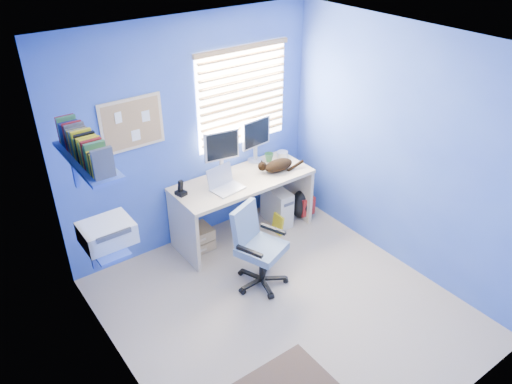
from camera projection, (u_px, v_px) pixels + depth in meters
floor at (283, 308)px, 4.83m from camera, size 3.00×3.20×0.00m
ceiling at (293, 49)px, 3.55m from camera, size 3.00×3.20×0.00m
wall_back at (192, 135)px, 5.30m from camera, size 3.00×0.01×2.50m
wall_front at (452, 307)px, 3.08m from camera, size 3.00×0.01×2.50m
wall_left at (119, 266)px, 3.43m from camera, size 0.01×3.20×2.50m
wall_right at (404, 152)px, 4.96m from camera, size 0.01×3.20×2.50m
desk at (243, 207)px, 5.72m from camera, size 1.59×0.65×0.74m
laptop at (227, 181)px, 5.27m from camera, size 0.36×0.30×0.22m
monitor_left at (221, 153)px, 5.47m from camera, size 0.41×0.19×0.54m
monitor_right at (255, 140)px, 5.76m from camera, size 0.41×0.16×0.54m
phone at (181, 188)px, 5.19m from camera, size 0.11×0.13×0.17m
mug at (269, 157)px, 5.88m from camera, size 0.10×0.09×0.10m
cd_spindle at (282, 154)px, 5.98m from camera, size 0.13×0.13×0.07m
cat at (279, 165)px, 5.67m from camera, size 0.41×0.32×0.13m
tower_pc at (277, 206)px, 6.02m from camera, size 0.22×0.45×0.45m
drawer_boxes at (196, 239)px, 5.58m from camera, size 0.35×0.28×0.27m
yellow_book at (278, 224)px, 5.86m from camera, size 0.03×0.17×0.24m
backpack at (303, 203)px, 6.12m from camera, size 0.35×0.28×0.39m
office_chair at (258, 256)px, 5.01m from camera, size 0.65×0.65×0.87m
window_blinds at (243, 97)px, 5.46m from camera, size 1.15×0.05×1.10m
corkboard at (132, 124)px, 4.80m from camera, size 0.64×0.02×0.52m
wall_shelves at (95, 192)px, 3.93m from camera, size 0.42×0.90×1.05m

